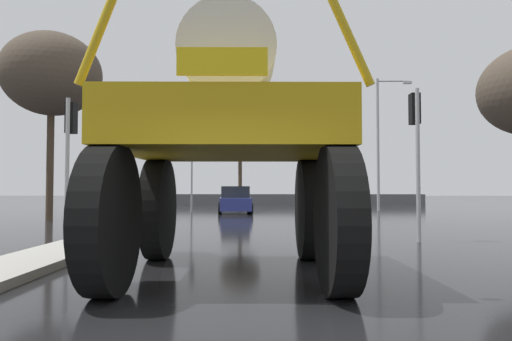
{
  "coord_description": "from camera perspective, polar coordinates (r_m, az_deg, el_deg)",
  "views": [
    {
      "loc": [
        0.29,
        -3.74,
        1.44
      ],
      "look_at": [
        0.13,
        7.13,
        1.85
      ],
      "focal_mm": 32.03,
      "sensor_mm": 36.0,
      "label": 1
    }
  ],
  "objects": [
    {
      "name": "roadside_barrier",
      "position": [
        37.83,
        0.43,
        -3.66
      ],
      "size": [
        27.27,
        0.24,
        0.9
      ],
      "primitive_type": "cube",
      "color": "#59595B",
      "rests_on": "ground"
    },
    {
      "name": "ground_plane",
      "position": [
        21.79,
        0.11,
        -5.95
      ],
      "size": [
        120.0,
        120.0,
        0.0
      ],
      "primitive_type": "plane",
      "color": "black"
    },
    {
      "name": "bare_tree_left",
      "position": [
        22.6,
        -24.17,
        10.87
      ],
      "size": [
        4.33,
        4.33,
        8.33
      ],
      "color": "#473828",
      "rests_on": "ground"
    },
    {
      "name": "sedan_ahead",
      "position": [
        26.13,
        -2.64,
        -3.75
      ],
      "size": [
        2.15,
        4.23,
        1.52
      ],
      "rotation": [
        0.0,
        0.0,
        1.66
      ],
      "color": "navy",
      "rests_on": "ground"
    },
    {
      "name": "bare_tree_far_center",
      "position": [
        39.68,
        -1.99,
        4.29
      ],
      "size": [
        3.49,
        3.49,
        7.42
      ],
      "color": "#473828",
      "rests_on": "ground"
    },
    {
      "name": "traffic_signal_near_left",
      "position": [
        13.49,
        -22.21,
        3.89
      ],
      "size": [
        0.24,
        0.54,
        3.87
      ],
      "color": "#A8AAAF",
      "rests_on": "ground"
    },
    {
      "name": "oversize_sprayer",
      "position": [
        7.7,
        -3.29,
        3.43
      ],
      "size": [
        3.96,
        5.29,
        4.42
      ],
      "rotation": [
        0.0,
        0.0,
        1.59
      ],
      "color": "black",
      "rests_on": "ground"
    },
    {
      "name": "streetlight_far_left",
      "position": [
        30.74,
        -15.62,
        3.88
      ],
      "size": [
        1.96,
        0.24,
        8.34
      ],
      "color": "#A8AAAF",
      "rests_on": "ground"
    },
    {
      "name": "streetlight_far_right",
      "position": [
        29.89,
        15.3,
        4.11
      ],
      "size": [
        2.24,
        0.24,
        8.34
      ],
      "color": "#A8AAAF",
      "rests_on": "ground"
    },
    {
      "name": "traffic_signal_near_right",
      "position": [
        13.1,
        19.31,
        4.77
      ],
      "size": [
        0.24,
        0.54,
        4.1
      ],
      "color": "#A8AAAF",
      "rests_on": "ground"
    },
    {
      "name": "traffic_signal_far_left",
      "position": [
        27.34,
        -7.98,
        1.26
      ],
      "size": [
        0.24,
        0.55,
        4.19
      ],
      "color": "#A8AAAF",
      "rests_on": "ground"
    }
  ]
}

